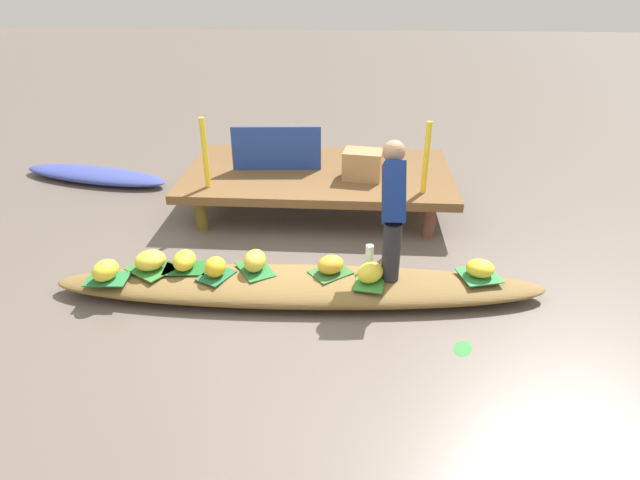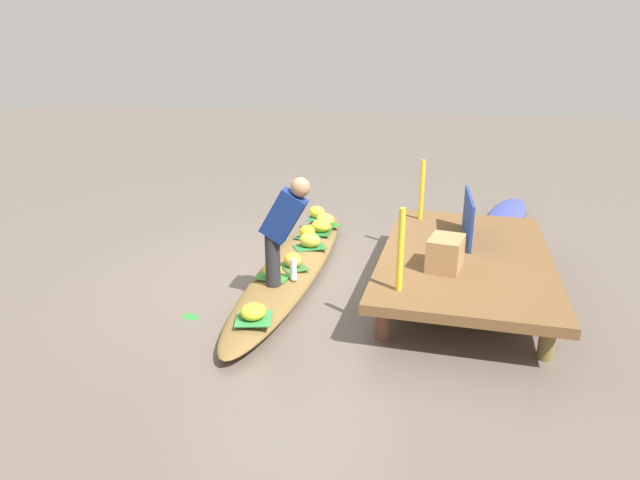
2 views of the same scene
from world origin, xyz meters
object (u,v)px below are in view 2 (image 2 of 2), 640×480
Objects in this scene: water_bottle at (293,269)px; market_banner at (468,217)px; banana_bunch_4 at (325,220)px; produce_crate at (445,253)px; banana_bunch_6 at (293,260)px; banana_bunch_3 at (307,232)px; banana_bunch_1 at (310,240)px; banana_bunch_5 at (272,270)px; banana_bunch_7 at (321,226)px; vendor_person at (283,225)px; banana_bunch_2 at (317,212)px; banana_bunch_0 at (253,311)px; moored_boat at (506,214)px; vendor_boat at (294,266)px.

market_banner reaches higher than water_bottle.
produce_crate reaches higher than banana_bunch_4.
water_bottle is 0.53× the size of produce_crate.
water_bottle is at bearing 18.01° from banana_bunch_6.
banana_bunch_4 is (-0.63, 0.08, -0.00)m from banana_bunch_3.
banana_bunch_1 is 1.09× the size of banana_bunch_5.
banana_bunch_4 is 1.01× the size of banana_bunch_7.
banana_bunch_6 is at bearing -99.52° from produce_crate.
vendor_person is (0.17, 0.20, 0.59)m from banana_bunch_5.
banana_bunch_5 is 0.24m from water_bottle.
water_bottle is (-0.18, 0.05, -0.56)m from vendor_person.
banana_bunch_1 is at bearing -120.05° from produce_crate.
vendor_person is at bearing 6.96° from banana_bunch_3.
banana_bunch_2 reaches higher than banana_bunch_6.
banana_bunch_1 reaches higher than banana_bunch_7.
produce_crate reaches higher than banana_bunch_0.
banana_bunch_7 is (-1.35, -0.01, 0.00)m from banana_bunch_6.
produce_crate is at bearing 40.59° from banana_bunch_2.
vendor_person is (0.53, 0.07, 0.59)m from banana_bunch_6.
market_banner is at bearing 124.51° from vendor_person.
banana_bunch_2 is 0.69m from banana_bunch_7.
banana_bunch_5 is (2.36, 0.12, -0.00)m from banana_bunch_2.
market_banner is at bearing 64.93° from banana_bunch_4.
banana_bunch_4 is (1.74, -2.62, 0.21)m from moored_boat.
moored_boat is at bearing 123.53° from banana_bunch_4.
produce_crate reaches higher than water_bottle.
produce_crate is (-1.06, 1.68, 0.36)m from banana_bunch_0.
banana_bunch_1 is 0.64× the size of produce_crate.
vendor_boat is 0.78m from banana_bunch_3.
vendor_boat is 0.47m from banana_bunch_1.
banana_bunch_3 reaches higher than banana_bunch_4.
banana_bunch_1 is (-0.41, 0.09, 0.20)m from vendor_boat.
banana_bunch_2 is at bearing -173.00° from banana_bunch_6.
vendor_boat is 20.07× the size of banana_bunch_3.
water_bottle is at bearing -87.70° from produce_crate.
market_banner reaches higher than banana_bunch_7.
banana_bunch_7 is at bearing -111.68° from market_banner.
banana_bunch_3 is 0.90× the size of banana_bunch_6.
banana_bunch_3 is at bearing -18.84° from banana_bunch_7.
banana_bunch_5 is at bearing -2.52° from banana_bunch_4.
banana_bunch_5 is 1.10× the size of water_bottle.
produce_crate is (-0.07, 1.84, 0.34)m from banana_bunch_5.
banana_bunch_4 is 1.20× the size of water_bottle.
moored_boat is 8.69× the size of banana_bunch_0.
banana_bunch_2 reaches higher than banana_bunch_7.
banana_bunch_3 is at bearing -158.92° from banana_bunch_1.
moored_boat is 9.31× the size of water_bottle.
banana_bunch_1 is 1.20× the size of water_bottle.
banana_bunch_6 is at bearing 6.73° from banana_bunch_3.
vendor_boat is at bearing 5.40° from banana_bunch_2.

